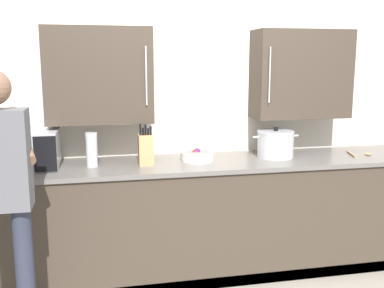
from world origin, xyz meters
TOP-DOWN VIEW (x-y plane):
  - back_wall_tiled at (0.00, 1.22)m, footprint 4.29×0.44m
  - counter_unit at (0.00, 0.89)m, footprint 3.69×0.69m
  - microwave_oven at (-1.46, 0.92)m, footprint 0.56×0.79m
  - wooden_spoon at (1.30, 0.84)m, footprint 0.21×0.22m
  - stock_pot at (0.57, 0.91)m, footprint 0.40×0.30m
  - fruit_bowl at (-0.09, 0.91)m, footprint 0.26×0.26m
  - knife_block at (-0.51, 0.86)m, footprint 0.11×0.15m
  - thermos_flask at (-0.91, 0.86)m, footprint 0.09×0.09m
  - person_figure at (-1.42, 0.13)m, footprint 0.44×0.61m

SIDE VIEW (x-z plane):
  - counter_unit at x=0.00m, z-range 0.00..0.93m
  - wooden_spoon at x=1.30m, z-range 0.94..0.95m
  - fruit_bowl at x=-0.09m, z-range 0.93..1.03m
  - person_figure at x=-1.42m, z-range 0.17..1.84m
  - stock_pot at x=0.57m, z-range 0.92..1.17m
  - knife_block at x=-0.51m, z-range 0.89..1.21m
  - thermos_flask at x=-0.91m, z-range 0.94..1.20m
  - microwave_oven at x=-1.46m, z-range 0.94..1.21m
  - back_wall_tiled at x=0.00m, z-range 0.05..2.85m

